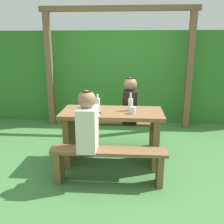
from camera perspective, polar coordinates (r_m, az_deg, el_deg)
The scene contains 14 objects.
ground_plane at distance 3.71m, azimuth -0.00°, elevation -11.35°, with size 12.00×12.00×0.00m, color #3E723B.
hedge_backdrop at distance 5.69m, azimuth 1.72°, elevation 8.33°, with size 6.40×0.77×1.93m, color #327529.
pergola_post_left at distance 5.26m, azimuth -14.13°, elevation 9.07°, with size 0.12×0.12×2.25m, color brown.
pergola_post_right at distance 5.13m, azimuth 17.31°, elevation 8.68°, with size 0.12×0.12×2.25m, color brown.
pergola_crossbeam at distance 5.01m, azimuth 1.49°, elevation 22.71°, with size 3.02×0.10×0.10m, color brown.
picnic_table at distance 3.51m, azimuth -0.00°, elevation -3.73°, with size 1.40×0.64×0.77m.
bench_near at distance 3.08m, azimuth -0.76°, elevation -10.74°, with size 1.40×0.24×0.44m.
bench_far at distance 4.10m, azimuth 0.56°, elevation -3.85°, with size 1.40×0.24×0.44m.
person_white_shirt at distance 2.94m, azimuth -5.64°, elevation -2.49°, with size 0.25×0.35×0.72m.
person_black_coat at distance 3.96m, azimuth 4.13°, elevation 2.30°, with size 0.25×0.35×0.72m.
drinking_glass at distance 3.32m, azimuth 4.79°, elevation 0.42°, with size 0.08×0.08×0.09m, color silver.
bottle_left at distance 3.39m, azimuth -3.33°, elevation 1.72°, with size 0.07×0.07×0.24m.
bottle_right at distance 3.44m, azimuth 4.28°, elevation 1.85°, with size 0.07×0.07×0.25m.
cell_phone at distance 3.30m, azimuth -3.43°, elevation -0.37°, with size 0.07×0.14×0.01m, color black.
Camera 1 is at (0.24, -3.30, 1.68)m, focal length 39.83 mm.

